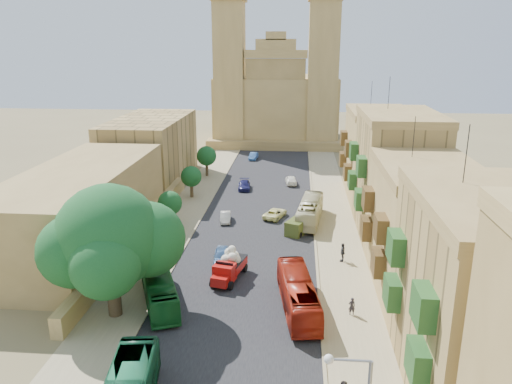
% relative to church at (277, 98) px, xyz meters
% --- Properties ---
extents(ground, '(260.00, 260.00, 0.00)m').
position_rel_church_xyz_m(ground, '(0.00, -78.61, -9.52)').
color(ground, brown).
extents(road_surface, '(14.00, 140.00, 0.01)m').
position_rel_church_xyz_m(road_surface, '(0.00, -48.61, -9.51)').
color(road_surface, black).
rests_on(road_surface, ground).
extents(sidewalk_east, '(5.00, 140.00, 0.01)m').
position_rel_church_xyz_m(sidewalk_east, '(9.50, -48.61, -9.51)').
color(sidewalk_east, '#968662').
rests_on(sidewalk_east, ground).
extents(sidewalk_west, '(5.00, 140.00, 0.01)m').
position_rel_church_xyz_m(sidewalk_west, '(-9.50, -48.61, -9.51)').
color(sidewalk_west, '#968662').
rests_on(sidewalk_west, ground).
extents(kerb_east, '(0.25, 140.00, 0.12)m').
position_rel_church_xyz_m(kerb_east, '(7.00, -48.61, -9.46)').
color(kerb_east, '#968662').
rests_on(kerb_east, ground).
extents(kerb_west, '(0.25, 140.00, 0.12)m').
position_rel_church_xyz_m(kerb_west, '(-7.00, -48.61, -9.46)').
color(kerb_west, '#968662').
rests_on(kerb_west, ground).
extents(townhouse_a, '(9.00, 14.00, 16.40)m').
position_rel_church_xyz_m(townhouse_a, '(15.95, -81.61, -3.11)').
color(townhouse_a, '#AB8B4D').
rests_on(townhouse_a, ground).
extents(townhouse_b, '(9.00, 14.00, 14.90)m').
position_rel_church_xyz_m(townhouse_b, '(15.95, -67.61, -3.86)').
color(townhouse_b, '#A08248').
rests_on(townhouse_b, ground).
extents(townhouse_c, '(9.00, 14.00, 17.40)m').
position_rel_church_xyz_m(townhouse_c, '(15.95, -53.61, -2.61)').
color(townhouse_c, '#AB8B4D').
rests_on(townhouse_c, ground).
extents(townhouse_d, '(9.00, 14.00, 15.90)m').
position_rel_church_xyz_m(townhouse_d, '(15.95, -39.61, -3.36)').
color(townhouse_d, '#A08248').
rests_on(townhouse_d, ground).
extents(west_wall, '(1.00, 40.00, 1.80)m').
position_rel_church_xyz_m(west_wall, '(-12.50, -58.61, -8.62)').
color(west_wall, '#A08248').
rests_on(west_wall, ground).
extents(west_building_low, '(10.00, 28.00, 8.40)m').
position_rel_church_xyz_m(west_building_low, '(-18.00, -60.61, -5.32)').
color(west_building_low, olive).
rests_on(west_building_low, ground).
extents(west_building_mid, '(10.00, 22.00, 10.00)m').
position_rel_church_xyz_m(west_building_mid, '(-18.00, -34.61, -4.52)').
color(west_building_mid, '#AB8B4D').
rests_on(west_building_mid, ground).
extents(church, '(28.00, 22.50, 36.30)m').
position_rel_church_xyz_m(church, '(0.00, 0.00, 0.00)').
color(church, '#A08248').
rests_on(church, ground).
extents(ficus_tree, '(10.86, 9.99, 10.86)m').
position_rel_church_xyz_m(ficus_tree, '(-9.40, -74.61, -3.10)').
color(ficus_tree, '#3B2E1D').
rests_on(ficus_tree, ground).
extents(street_tree_a, '(2.78, 2.78, 4.28)m').
position_rel_church_xyz_m(street_tree_a, '(-10.00, -66.61, -6.66)').
color(street_tree_a, '#3B2E1D').
rests_on(street_tree_a, ground).
extents(street_tree_b, '(2.87, 2.87, 4.42)m').
position_rel_church_xyz_m(street_tree_b, '(-10.00, -54.61, -6.57)').
color(street_tree_b, '#3B2E1D').
rests_on(street_tree_b, ground).
extents(street_tree_c, '(2.94, 2.94, 4.52)m').
position_rel_church_xyz_m(street_tree_c, '(-10.00, -42.61, -6.50)').
color(street_tree_c, '#3B2E1D').
rests_on(street_tree_c, ground).
extents(street_tree_d, '(3.22, 3.22, 4.95)m').
position_rel_church_xyz_m(street_tree_d, '(-10.00, -30.61, -6.21)').
color(street_tree_d, '#3B2E1D').
rests_on(street_tree_d, ground).
extents(red_truck, '(3.06, 5.44, 3.02)m').
position_rel_church_xyz_m(red_truck, '(-1.21, -67.60, -8.19)').
color(red_truck, '#AF110D').
rests_on(red_truck, ground).
extents(olive_pickup, '(3.27, 4.45, 1.68)m').
position_rel_church_xyz_m(olive_pickup, '(5.16, -55.13, -8.69)').
color(olive_pickup, '#44501E').
rests_on(olive_pickup, ground).
extents(bus_green_north, '(5.69, 9.78, 2.68)m').
position_rel_church_xyz_m(bus_green_north, '(-6.50, -72.35, -8.17)').
color(bus_green_north, '#135821').
rests_on(bus_green_north, ground).
extents(bus_red_east, '(3.86, 10.34, 2.81)m').
position_rel_church_xyz_m(bus_red_east, '(5.15, -72.56, -8.11)').
color(bus_red_east, maroon).
rests_on(bus_red_east, ground).
extents(bus_cream_east, '(3.63, 10.25, 2.79)m').
position_rel_church_xyz_m(bus_cream_east, '(6.50, -51.37, -8.12)').
color(bus_cream_east, beige).
rests_on(bus_cream_east, ground).
extents(car_blue_a, '(1.88, 3.98, 1.32)m').
position_rel_church_xyz_m(car_blue_a, '(-2.47, -63.87, -8.86)').
color(car_blue_a, '#40699C').
rests_on(car_blue_a, ground).
extents(car_white_a, '(1.62, 3.59, 1.14)m').
position_rel_church_xyz_m(car_white_a, '(-3.80, -52.20, -8.94)').
color(car_white_a, beige).
rests_on(car_white_a, ground).
extents(car_cream, '(3.24, 4.61, 1.17)m').
position_rel_church_xyz_m(car_cream, '(2.20, -50.30, -8.93)').
color(car_cream, '#FFF9A8').
rests_on(car_cream, ground).
extents(car_dkblue, '(2.07, 4.37, 1.23)m').
position_rel_church_xyz_m(car_dkblue, '(-3.03, -37.94, -8.90)').
color(car_dkblue, '#1B1C52').
rests_on(car_dkblue, ground).
extents(car_white_b, '(2.00, 4.12, 1.35)m').
position_rel_church_xyz_m(car_white_b, '(3.90, -34.57, -8.84)').
color(car_white_b, white).
rests_on(car_white_b, ground).
extents(car_blue_b, '(1.59, 3.85, 1.24)m').
position_rel_church_xyz_m(car_blue_b, '(-3.46, -17.88, -8.90)').
color(car_blue_b, '#3E6EB6').
rests_on(car_blue_b, ground).
extents(pedestrian_a, '(0.60, 0.45, 1.51)m').
position_rel_church_xyz_m(pedestrian_a, '(9.48, -73.03, -8.76)').
color(pedestrian_a, '#26232A').
rests_on(pedestrian_a, ground).
extents(pedestrian_c, '(0.73, 1.22, 1.95)m').
position_rel_church_xyz_m(pedestrian_c, '(9.56, -62.75, -8.54)').
color(pedestrian_c, '#3A3B41').
rests_on(pedestrian_c, ground).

